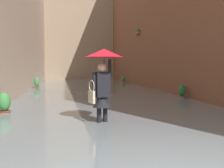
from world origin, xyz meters
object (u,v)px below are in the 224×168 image
at_px(person_wading, 103,72).
at_px(potted_plant_mid_left, 182,93).
at_px(potted_plant_far_left, 123,80).
at_px(potted_plant_far_right, 4,106).
at_px(potted_plant_near_right, 37,84).

distance_m(person_wading, potted_plant_mid_left, 6.03).
xyz_separation_m(person_wading, potted_plant_far_left, (-4.12, -15.47, -1.12)).
xyz_separation_m(potted_plant_far_left, potted_plant_far_right, (6.96, 13.65, 0.03)).
relative_size(potted_plant_far_right, potted_plant_near_right, 0.92).
distance_m(potted_plant_far_right, potted_plant_mid_left, 7.46).
relative_size(potted_plant_far_left, potted_plant_far_right, 0.90).
distance_m(person_wading, potted_plant_near_right, 11.45).
bearing_deg(potted_plant_far_left, potted_plant_far_right, 62.97).
relative_size(potted_plant_far_left, potted_plant_mid_left, 0.92).
height_order(potted_plant_far_left, potted_plant_mid_left, potted_plant_mid_left).
bearing_deg(potted_plant_far_right, potted_plant_near_right, -90.02).
xyz_separation_m(potted_plant_mid_left, potted_plant_near_right, (7.08, -6.89, 0.04)).
distance_m(potted_plant_far_left, potted_plant_far_right, 15.33).
bearing_deg(person_wading, potted_plant_far_left, -104.91).
bearing_deg(potted_plant_mid_left, potted_plant_far_right, 18.30).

